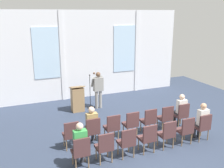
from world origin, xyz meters
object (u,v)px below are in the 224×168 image
Objects in this scene: chair_r0_c6 at (182,114)px; chair_r0_c2 at (112,126)px; speaker at (98,87)px; chair_r1_c1 at (105,145)px; chair_r0_c3 at (131,123)px; chair_r0_c0 at (71,133)px; chair_r1_c0 at (81,150)px; chair_r1_c3 at (148,137)px; chair_r1_c5 at (186,129)px; audience_r0_c1 at (91,123)px; chair_r0_c5 at (166,116)px; chair_r1_c4 at (167,133)px; lectern at (78,99)px; chair_r0_c1 at (92,129)px; audience_r1_c0 at (80,142)px; chair_r1_c2 at (127,141)px; chair_r1_c6 at (203,125)px; audience_r1_c6 at (201,119)px; chair_r0_c4 at (149,119)px; audience_r0_c6 at (181,108)px; mic_stand at (90,101)px.

chair_r0_c2 is at bearing 180.00° from chair_r0_c6.
chair_r1_c1 is at bearing -107.21° from speaker.
chair_r0_c3 is 1.79m from chair_r1_c1.
chair_r0_c0 is at bearing 180.00° from chair_r0_c2.
chair_r1_c0 and chair_r1_c3 have the same top height.
chair_r0_c2 is 1.00× the size of chair_r1_c5.
speaker is at bearing 66.53° from audience_r0_c1.
chair_r0_c5 is 1.00× the size of chair_r1_c1.
chair_r0_c6 is (2.09, 0.00, 0.00)m from chair_r0_c3.
lectern is at bearing 112.60° from chair_r1_c4.
chair_r0_c6 is at bearing -1.36° from audience_r0_c1.
chair_r0_c0 is (-1.04, -3.08, -0.02)m from lectern.
chair_r0_c1 is 0.71× the size of audience_r1_c0.
chair_r1_c2 is at bearing -151.80° from chair_r0_c5.
chair_r0_c0 is at bearing 164.99° from chair_r1_c6.
chair_r0_c5 is 1.12m from chair_r1_c5.
chair_r0_c0 is 0.73m from audience_r0_c1.
chair_r0_c3 is at bearing 180.00° from chair_r0_c6.
audience_r1_c6 is (4.19, -1.04, 0.19)m from chair_r0_c0.
audience_r1_c6 is at bearing 1.13° from chair_r1_c0.
chair_r0_c2 is (1.40, 0.00, 0.00)m from chair_r0_c0.
chair_r1_c0 is (-2.79, -1.12, 0.00)m from chair_r0_c4.
chair_r1_c4 is at bearing -176.63° from audience_r1_c6.
chair_r0_c6 is 1.00× the size of chair_r1_c5.
audience_r0_c6 is (3.15, -2.99, 0.16)m from lectern.
chair_r0_c4 is 1.41m from audience_r0_c6.
chair_r1_c3 is at bearing 180.00° from chair_r1_c6.
chair_r0_c3 is at bearing 180.00° from chair_r0_c4.
audience_r0_c1 is 0.73m from chair_r0_c2.
audience_r1_c6 is (0.70, -1.04, 0.19)m from chair_r0_c5.
chair_r0_c6 is 1.12m from chair_r1_c6.
chair_r0_c0 is at bearing 166.05° from audience_r1_c6.
lectern is 3.25m from chair_r0_c0.
lectern is 4.86m from chair_r1_c5.
audience_r1_c0 is 1.41× the size of chair_r1_c6.
chair_r0_c1 is 3.50m from audience_r0_c6.
speaker is at bearing 117.43° from chair_r1_c6.
chair_r0_c5 is at bearing 0.00° from chair_r0_c0.
chair_r1_c3 and chair_r1_c5 have the same top height.
audience_r0_c6 is 0.96× the size of audience_r1_c0.
chair_r1_c1 is 1.00× the size of chair_r1_c6.
lectern is 3.93m from chair_r0_c5.
chair_r0_c4 is at bearing -75.66° from speaker.
chair_r1_c3 and chair_r1_c6 have the same top height.
chair_r1_c5 is (2.79, -1.12, 0.00)m from chair_r0_c1.
chair_r1_c2 is (-2.79, -1.21, -0.18)m from audience_r0_c6.
audience_r0_c6 is (2.09, 0.08, 0.18)m from chair_r0_c3.
chair_r0_c0 and chair_r0_c4 have the same top height.
mic_stand is 3.26m from chair_r0_c2.
chair_r0_c6 is at bearing 0.00° from chair_r0_c0.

